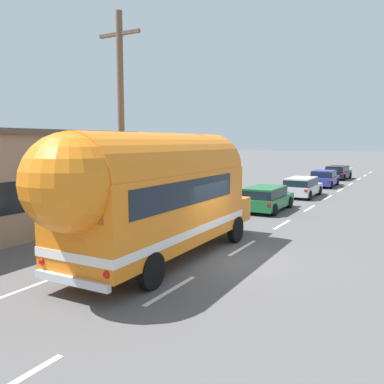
# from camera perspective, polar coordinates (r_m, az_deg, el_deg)

# --- Properties ---
(ground_plane) EXTENTS (300.00, 300.00, 0.00)m
(ground_plane) POSITION_cam_1_polar(r_m,az_deg,el_deg) (13.65, 4.48, -9.34)
(ground_plane) COLOR #565454
(lane_markings) EXTENTS (3.54, 80.00, 0.01)m
(lane_markings) POSITION_cam_1_polar(r_m,az_deg,el_deg) (26.12, 11.54, -1.50)
(lane_markings) COLOR silver
(lane_markings) RESTS_ON ground
(utility_pole) EXTENTS (1.80, 0.24, 8.50)m
(utility_pole) POSITION_cam_1_polar(r_m,az_deg,el_deg) (15.45, -9.88, 9.10)
(utility_pole) COLOR brown
(utility_pole) RESTS_ON ground
(painted_bus) EXTENTS (2.70, 10.29, 4.12)m
(painted_bus) POSITION_cam_1_polar(r_m,az_deg,el_deg) (12.69, -5.32, 0.04)
(painted_bus) COLOR orange
(painted_bus) RESTS_ON ground
(car_lead) EXTENTS (1.99, 4.39, 1.37)m
(car_lead) POSITION_cam_1_polar(r_m,az_deg,el_deg) (22.95, 10.33, -0.69)
(car_lead) COLOR #196633
(car_lead) RESTS_ON ground
(car_second) EXTENTS (1.90, 4.49, 1.37)m
(car_second) POSITION_cam_1_polar(r_m,az_deg,el_deg) (29.26, 15.15, 0.86)
(car_second) COLOR silver
(car_second) RESTS_ON ground
(car_third) EXTENTS (2.09, 4.65, 1.37)m
(car_third) POSITION_cam_1_polar(r_m,az_deg,el_deg) (36.70, 17.96, 1.92)
(car_third) COLOR navy
(car_third) RESTS_ON ground
(car_fourth) EXTENTS (2.09, 4.47, 1.37)m
(car_fourth) POSITION_cam_1_polar(r_m,az_deg,el_deg) (43.88, 19.76, 2.72)
(car_fourth) COLOR black
(car_fourth) RESTS_ON ground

